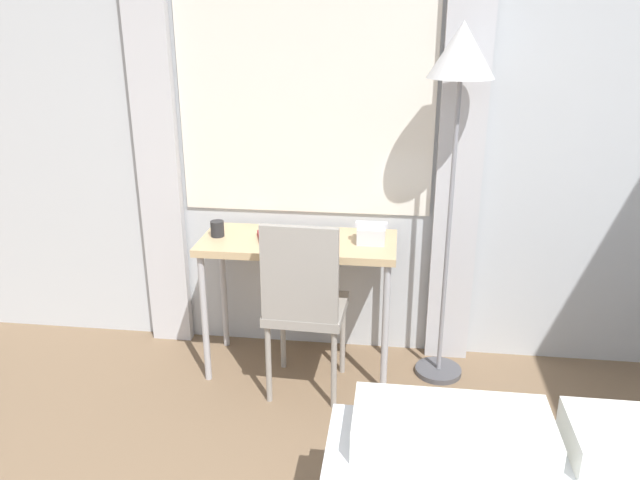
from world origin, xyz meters
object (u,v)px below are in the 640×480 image
desk (298,254)px  book (282,235)px  desk_chair (304,300)px  telephone (371,233)px  mug (217,229)px  standing_lamp (460,81)px

desk → book: (-0.09, 0.02, 0.10)m
desk_chair → telephone: desk_chair is taller
book → mug: (-0.35, -0.02, 0.03)m
desk_chair → desk: bearing=106.9°
telephone → mug: (-0.83, -0.01, -0.01)m
desk → mug: bearing=-179.8°
desk → desk_chair: bearing=-75.4°
desk_chair → book: size_ratio=3.41×
mug → desk: bearing=0.2°
desk_chair → mug: (-0.51, 0.26, 0.27)m
mug → telephone: bearing=0.6°
book → desk: bearing=-11.9°
desk → standing_lamp: 1.21m
mug → book: bearing=3.5°
standing_lamp → mug: 1.46m
desk → mug: (-0.44, -0.00, 0.13)m
standing_lamp → telephone: 0.88m
telephone → book: bearing=178.6°
book → desk_chair: bearing=-60.4°
telephone → book: telephone is taller
standing_lamp → mug: bearing=-178.6°
book → mug: 0.35m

